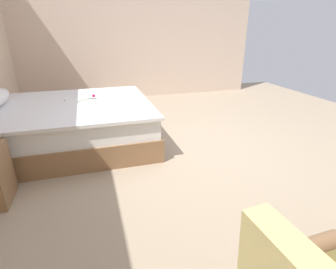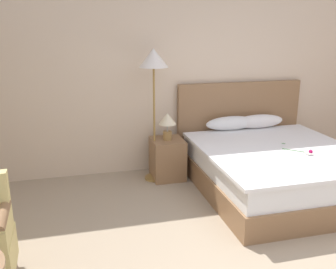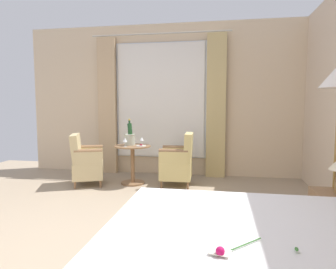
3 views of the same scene
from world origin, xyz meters
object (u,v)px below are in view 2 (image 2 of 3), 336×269
object	(u,v)px
bedside_lamp	(167,122)
floor_lamp_brass	(154,68)
bed	(272,165)
nightstand	(167,159)

from	to	relation	value
bedside_lamp	floor_lamp_brass	world-z (taller)	floor_lamp_brass
bed	floor_lamp_brass	xyz separation A→B (m)	(-1.39, 0.70, 1.20)
bed	bedside_lamp	size ratio (longest dim) A/B	6.03
bedside_lamp	floor_lamp_brass	distance (m)	0.75
nightstand	floor_lamp_brass	size ratio (longest dim) A/B	0.31
bed	floor_lamp_brass	bearing A→B (deg)	153.28
bed	nightstand	distance (m)	1.40
nightstand	bedside_lamp	bearing A→B (deg)	-180.00
bed	bedside_lamp	world-z (taller)	bed
bedside_lamp	nightstand	bearing A→B (deg)	0.00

